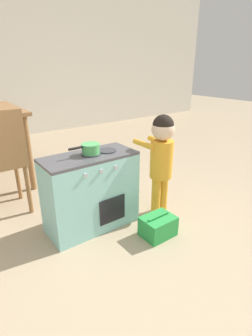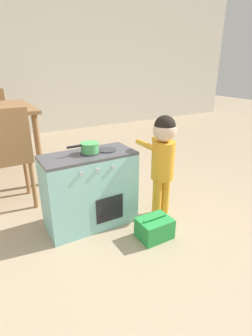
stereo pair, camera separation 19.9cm
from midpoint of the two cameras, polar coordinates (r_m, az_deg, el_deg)
ground_plane at (r=1.51m, az=1.98°, el=-29.14°), size 16.00×16.00×0.00m
play_kitchen at (r=1.97m, az=-4.99°, el=-4.88°), size 0.67×0.32×0.58m
toy_pot at (r=1.85m, az=-4.96°, el=4.54°), size 0.23×0.13×0.07m
child_figure at (r=2.05m, az=10.83°, el=3.16°), size 0.20×0.33×0.82m
toy_basket at (r=1.94m, az=9.23°, el=-12.88°), size 0.24×0.18×0.17m
dining_chair_near at (r=2.29m, az=-22.23°, el=2.29°), size 0.37×0.37×0.87m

